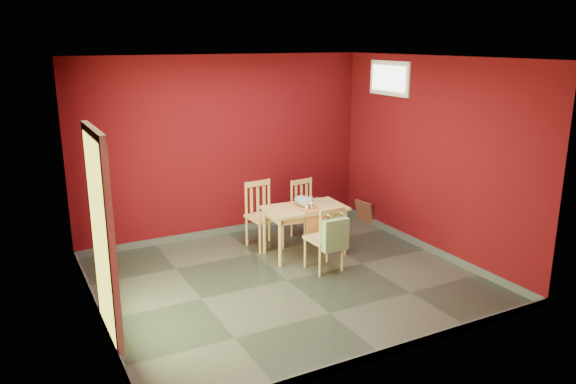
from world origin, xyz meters
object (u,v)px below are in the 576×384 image
dining_table (305,213)px  tote_bag (335,235)px  picture_frame (365,212)px  cat (304,199)px  chair_near (326,238)px  chair_far_right (306,208)px  chair_far_left (263,214)px

dining_table → tote_bag: bearing=-92.4°
tote_bag → picture_frame: (1.59, 1.60, -0.37)m
dining_table → cat: cat is taller
chair_near → picture_frame: bearing=40.8°
chair_far_right → cat: 0.75m
chair_far_right → cat: bearing=-123.1°
dining_table → cat: (0.00, 0.04, 0.19)m
tote_bag → chair_far_right: bearing=74.3°
tote_bag → picture_frame: tote_bag is taller
cat → tote_bag: bearing=-69.5°
chair_far_right → cat: cat is taller
cat → picture_frame: bearing=47.7°
dining_table → chair_near: chair_near is taller
chair_far_left → cat: size_ratio=2.37×
tote_bag → picture_frame: bearing=45.0°
chair_far_right → chair_near: bearing=-108.6°
tote_bag → chair_near: bearing=91.6°
cat → chair_near: bearing=-70.9°
chair_far_left → tote_bag: chair_far_left is taller
dining_table → tote_bag: size_ratio=2.36×
dining_table → chair_near: 0.64m
dining_table → cat: 0.19m
dining_table → chair_far_right: bearing=58.6°
dining_table → chair_far_left: 0.68m
dining_table → chair_near: bearing=-93.8°
chair_near → cat: 0.75m
chair_far_left → chair_near: size_ratio=1.09×
chair_near → chair_far_right: bearing=71.4°
picture_frame → tote_bag: bearing=-135.0°
tote_bag → picture_frame: 2.29m
chair_near → picture_frame: chair_near is taller
chair_far_left → chair_near: 1.22m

